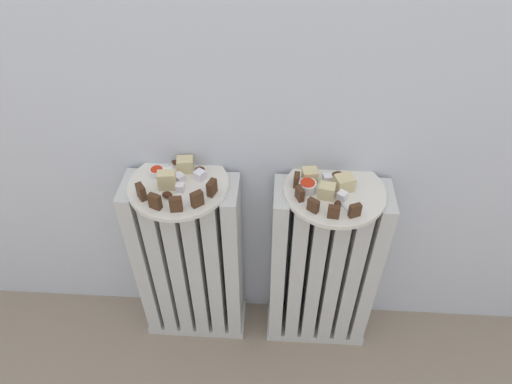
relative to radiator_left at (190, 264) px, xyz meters
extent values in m
cube|color=silver|center=(0.00, 0.00, -0.30)|extent=(0.33, 0.14, 0.03)
cube|color=silver|center=(-0.14, 0.00, 0.02)|extent=(0.04, 0.14, 0.61)
cube|color=silver|center=(-0.08, 0.00, 0.02)|extent=(0.04, 0.14, 0.61)
cube|color=silver|center=(-0.03, 0.00, 0.02)|extent=(0.04, 0.14, 0.61)
cube|color=silver|center=(0.03, 0.00, 0.02)|extent=(0.04, 0.14, 0.61)
cube|color=silver|center=(0.08, 0.00, 0.02)|extent=(0.04, 0.14, 0.61)
cube|color=silver|center=(0.14, 0.00, 0.02)|extent=(0.04, 0.14, 0.61)
cube|color=silver|center=(0.41, 0.00, -0.30)|extent=(0.33, 0.14, 0.03)
cube|color=silver|center=(0.27, 0.00, 0.02)|extent=(0.04, 0.14, 0.61)
cube|color=silver|center=(0.33, 0.00, 0.02)|extent=(0.04, 0.14, 0.61)
cube|color=silver|center=(0.38, 0.00, 0.02)|extent=(0.04, 0.14, 0.61)
cube|color=silver|center=(0.44, 0.00, 0.02)|extent=(0.04, 0.14, 0.61)
cube|color=silver|center=(0.49, 0.00, 0.02)|extent=(0.04, 0.14, 0.61)
cube|color=silver|center=(0.55, 0.00, 0.02)|extent=(0.04, 0.14, 0.61)
cylinder|color=silver|center=(0.00, 0.00, 0.33)|extent=(0.27, 0.27, 0.01)
cylinder|color=silver|center=(0.41, 0.00, 0.33)|extent=(0.27, 0.27, 0.01)
cube|color=#472B19|center=(-0.08, -0.06, 0.36)|extent=(0.03, 0.03, 0.04)
cube|color=#472B19|center=(-0.04, -0.09, 0.36)|extent=(0.03, 0.03, 0.04)
cube|color=#472B19|center=(0.01, -0.10, 0.36)|extent=(0.03, 0.02, 0.04)
cube|color=#472B19|center=(0.06, -0.08, 0.36)|extent=(0.03, 0.03, 0.04)
cube|color=#472B19|center=(0.09, -0.03, 0.36)|extent=(0.03, 0.03, 0.04)
cube|color=beige|center=(-0.02, -0.02, 0.36)|extent=(0.05, 0.03, 0.05)
cube|color=beige|center=(0.01, 0.05, 0.36)|extent=(0.05, 0.04, 0.04)
cube|color=white|center=(-0.03, 0.03, 0.35)|extent=(0.03, 0.03, 0.02)
cube|color=white|center=(0.00, 0.01, 0.35)|extent=(0.03, 0.03, 0.02)
cube|color=white|center=(0.01, -0.03, 0.35)|extent=(0.02, 0.02, 0.02)
cube|color=white|center=(0.05, 0.02, 0.35)|extent=(0.03, 0.03, 0.02)
ellipsoid|color=#3D1E0F|center=(0.05, 0.05, 0.35)|extent=(0.03, 0.02, 0.02)
ellipsoid|color=#3D1E0F|center=(-0.02, -0.05, 0.34)|extent=(0.03, 0.02, 0.02)
ellipsoid|color=#3D1E0F|center=(-0.02, 0.08, 0.34)|extent=(0.03, 0.03, 0.02)
cylinder|color=white|center=(-0.06, 0.03, 0.35)|extent=(0.04, 0.04, 0.02)
cylinder|color=red|center=(-0.06, 0.03, 0.35)|extent=(0.03, 0.03, 0.01)
cube|color=#472B19|center=(0.31, 0.01, 0.35)|extent=(0.02, 0.03, 0.04)
cube|color=#472B19|center=(0.32, -0.04, 0.35)|extent=(0.02, 0.03, 0.04)
cube|color=#472B19|center=(0.35, -0.08, 0.35)|extent=(0.03, 0.03, 0.04)
cube|color=#472B19|center=(0.40, -0.10, 0.35)|extent=(0.03, 0.02, 0.04)
cube|color=#472B19|center=(0.45, -0.09, 0.35)|extent=(0.03, 0.02, 0.04)
cube|color=beige|center=(0.43, 0.00, 0.36)|extent=(0.06, 0.05, 0.04)
cube|color=beige|center=(0.34, 0.03, 0.36)|extent=(0.04, 0.04, 0.04)
cube|color=beige|center=(0.39, -0.03, 0.36)|extent=(0.05, 0.04, 0.04)
cube|color=white|center=(0.42, -0.04, 0.35)|extent=(0.03, 0.03, 0.02)
cube|color=white|center=(0.39, 0.03, 0.35)|extent=(0.03, 0.03, 0.02)
ellipsoid|color=#3D1E0F|center=(0.42, 0.05, 0.34)|extent=(0.03, 0.02, 0.01)
ellipsoid|color=#3D1E0F|center=(0.41, -0.06, 0.35)|extent=(0.02, 0.03, 0.02)
cylinder|color=white|center=(0.34, -0.01, 0.35)|extent=(0.05, 0.05, 0.02)
cylinder|color=red|center=(0.34, -0.01, 0.36)|extent=(0.04, 0.04, 0.01)
cube|color=silver|center=(0.42, -0.04, 0.34)|extent=(0.04, 0.07, 0.00)
cube|color=silver|center=(0.39, 0.01, 0.34)|extent=(0.03, 0.03, 0.00)
camera|label=1|loc=(0.26, -0.90, 1.15)|focal=32.62mm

